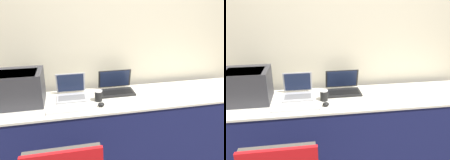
{
  "view_description": "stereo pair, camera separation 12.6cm",
  "coord_description": "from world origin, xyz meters",
  "views": [
    {
      "loc": [
        -0.57,
        -1.62,
        1.73
      ],
      "look_at": [
        -0.17,
        0.31,
        0.98
      ],
      "focal_mm": 35.0,
      "sensor_mm": 36.0,
      "label": 1
    },
    {
      "loc": [
        -0.45,
        -1.64,
        1.73
      ],
      "look_at": [
        -0.17,
        0.31,
        0.98
      ],
      "focal_mm": 35.0,
      "sensor_mm": 36.0,
      "label": 2
    }
  ],
  "objects": [
    {
      "name": "laptop_right",
      "position": [
        -0.1,
        0.43,
        0.85
      ],
      "size": [
        0.35,
        0.25,
        0.22
      ],
      "color": "black",
      "rests_on": "table"
    },
    {
      "name": "table",
      "position": [
        0.0,
        0.28,
        0.4
      ],
      "size": [
        2.57,
        0.58,
        0.8
      ],
      "color": "#191E51",
      "rests_on": "ground_plane"
    },
    {
      "name": "coffee_cup",
      "position": [
        -0.31,
        0.25,
        0.85
      ],
      "size": [
        0.07,
        0.07,
        0.1
      ],
      "color": "black",
      "rests_on": "table"
    },
    {
      "name": "wall_back",
      "position": [
        0.0,
        0.68,
        1.3
      ],
      "size": [
        8.0,
        0.05,
        2.6
      ],
      "color": "beige",
      "rests_on": "ground_plane"
    },
    {
      "name": "external_keyboard",
      "position": [
        -0.57,
        0.13,
        0.81
      ],
      "size": [
        0.43,
        0.15,
        0.02
      ],
      "color": "silver",
      "rests_on": "table"
    },
    {
      "name": "mouse",
      "position": [
        -0.31,
        0.13,
        0.82
      ],
      "size": [
        0.06,
        0.05,
        0.04
      ],
      "color": "black",
      "rests_on": "table"
    },
    {
      "name": "printer",
      "position": [
        -1.02,
        0.34,
        0.96
      ],
      "size": [
        0.42,
        0.33,
        0.31
      ],
      "color": "#333338",
      "rests_on": "table"
    },
    {
      "name": "laptop_left",
      "position": [
        -0.56,
        0.39,
        0.85
      ],
      "size": [
        0.29,
        0.25,
        0.23
      ],
      "color": "#B7B7BC",
      "rests_on": "table"
    }
  ]
}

